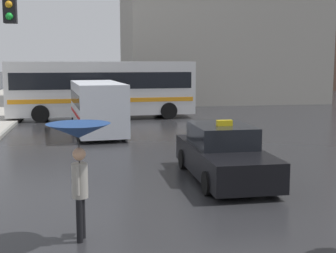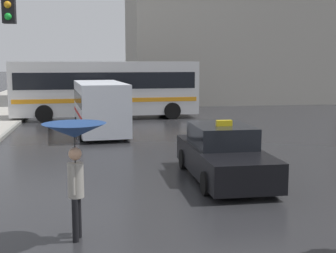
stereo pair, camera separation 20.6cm
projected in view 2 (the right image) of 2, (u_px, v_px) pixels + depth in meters
name	position (u px, v px, depth m)	size (l,w,h in m)	color
taxi	(223.00, 155.00, 13.19)	(1.91, 4.76, 1.68)	black
ambulance_van	(100.00, 106.00, 21.20)	(2.48, 5.52, 2.36)	silver
city_bus	(106.00, 87.00, 27.08)	(10.66, 3.02, 3.29)	silver
pedestrian_with_umbrella	(75.00, 143.00, 8.50)	(1.16, 1.16, 2.20)	black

